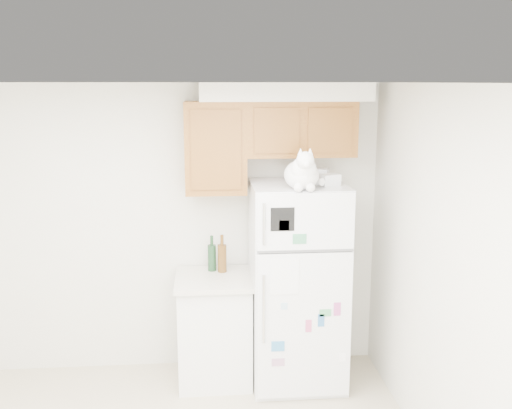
{
  "coord_description": "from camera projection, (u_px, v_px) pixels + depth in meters",
  "views": [
    {
      "loc": [
        0.4,
        -3.08,
        2.51
      ],
      "look_at": [
        0.81,
        1.55,
        1.55
      ],
      "focal_mm": 42.0,
      "sensor_mm": 36.0,
      "label": 1
    }
  ],
  "objects": [
    {
      "name": "room_shell",
      "position": [
        156.0,
        232.0,
        3.39
      ],
      "size": [
        3.84,
        4.04,
        2.52
      ],
      "color": "silver",
      "rests_on": "ground_plane"
    },
    {
      "name": "refrigerator",
      "position": [
        297.0,
        285.0,
        4.97
      ],
      "size": [
        0.76,
        0.78,
        1.7
      ],
      "color": "white",
      "rests_on": "ground_plane"
    },
    {
      "name": "base_counter",
      "position": [
        215.0,
        328.0,
        5.06
      ],
      "size": [
        0.64,
        0.64,
        0.92
      ],
      "color": "white",
      "rests_on": "ground_plane"
    },
    {
      "name": "cat",
      "position": [
        303.0,
        173.0,
        4.53
      ],
      "size": [
        0.33,
        0.48,
        0.34
      ],
      "color": "white",
      "rests_on": "refrigerator"
    },
    {
      "name": "storage_box_back",
      "position": [
        318.0,
        174.0,
        4.97
      ],
      "size": [
        0.22,
        0.19,
        0.1
      ],
      "primitive_type": "cube",
      "rotation": [
        0.0,
        0.0,
        -0.39
      ],
      "color": "white",
      "rests_on": "refrigerator"
    },
    {
      "name": "storage_box_front",
      "position": [
        329.0,
        180.0,
        4.73
      ],
      "size": [
        0.18,
        0.16,
        0.09
      ],
      "primitive_type": "cube",
      "rotation": [
        0.0,
        0.0,
        0.37
      ],
      "color": "white",
      "rests_on": "refrigerator"
    },
    {
      "name": "bottle_green",
      "position": [
        212.0,
        253.0,
        5.09
      ],
      "size": [
        0.07,
        0.07,
        0.31
      ],
      "primitive_type": null,
      "color": "#19381E",
      "rests_on": "base_counter"
    },
    {
      "name": "bottle_amber",
      "position": [
        222.0,
        253.0,
        5.05
      ],
      "size": [
        0.08,
        0.08,
        0.32
      ],
      "primitive_type": null,
      "color": "#593814",
      "rests_on": "base_counter"
    }
  ]
}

